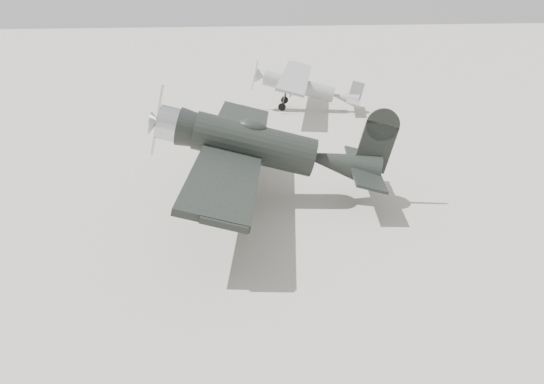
{
  "coord_description": "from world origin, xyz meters",
  "views": [
    {
      "loc": [
        -3.75,
        -14.35,
        9.18
      ],
      "look_at": [
        -1.75,
        3.69,
        1.5
      ],
      "focal_mm": 35.0,
      "sensor_mm": 36.0,
      "label": 1
    }
  ],
  "objects": [
    {
      "name": "highwing_monoplane",
      "position": [
        2.38,
        21.52,
        1.87
      ],
      "size": [
        7.56,
        10.57,
        2.99
      ],
      "rotation": [
        0.0,
        0.23,
        -0.22
      ],
      "color": "gray",
      "rests_on": "ground"
    },
    {
      "name": "ground",
      "position": [
        0.0,
        0.0,
        0.0
      ],
      "size": [
        160.0,
        160.0,
        0.0
      ],
      "primitive_type": "plane",
      "color": "#A8A595",
      "rests_on": "ground"
    },
    {
      "name": "lowwing_monoplane",
      "position": [
        -1.73,
        6.4,
        2.36
      ],
      "size": [
        9.95,
        13.88,
        4.46
      ],
      "rotation": [
        0.0,
        0.24,
        -0.14
      ],
      "color": "black",
      "rests_on": "ground"
    }
  ]
}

